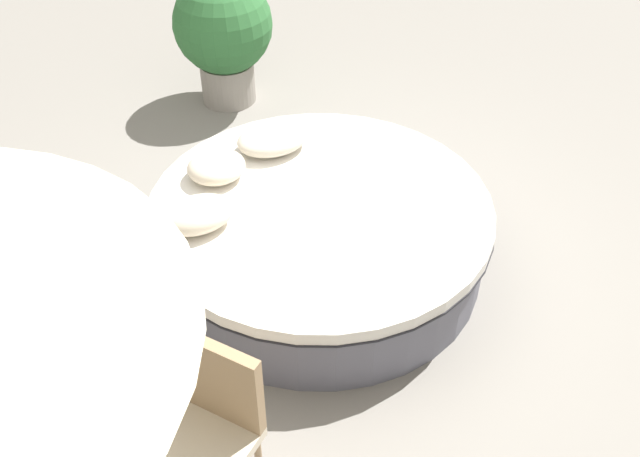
{
  "coord_description": "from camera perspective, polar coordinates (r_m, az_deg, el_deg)",
  "views": [
    {
      "loc": [
        -1.67,
        -3.25,
        3.42
      ],
      "look_at": [
        0.0,
        0.0,
        0.32
      ],
      "focal_mm": 39.57,
      "sensor_mm": 36.0,
      "label": 1
    }
  ],
  "objects": [
    {
      "name": "ground_plane",
      "position": [
        5.01,
        0.0,
        -2.83
      ],
      "size": [
        16.0,
        16.0,
        0.0
      ],
      "primitive_type": "plane",
      "color": "gray"
    },
    {
      "name": "round_bed",
      "position": [
        4.82,
        0.0,
        -0.42
      ],
      "size": [
        2.3,
        2.3,
        0.54
      ],
      "color": "#595966",
      "rests_on": "ground_plane"
    },
    {
      "name": "throw_pillow_0",
      "position": [
        5.14,
        -3.84,
        7.27
      ],
      "size": [
        0.53,
        0.4,
        0.18
      ],
      "primitive_type": "ellipsoid",
      "color": "beige",
      "rests_on": "round_bed"
    },
    {
      "name": "throw_pillow_1",
      "position": [
        4.89,
        -8.38,
        4.96
      ],
      "size": [
        0.4,
        0.38,
        0.18
      ],
      "primitive_type": "ellipsoid",
      "color": "beige",
      "rests_on": "round_bed"
    },
    {
      "name": "throw_pillow_2",
      "position": [
        4.48,
        -9.89,
        1.1
      ],
      "size": [
        0.47,
        0.33,
        0.19
      ],
      "primitive_type": "ellipsoid",
      "color": "beige",
      "rests_on": "round_bed"
    },
    {
      "name": "patio_chair",
      "position": [
        3.52,
        -9.43,
        -14.92
      ],
      "size": [
        0.71,
        0.71,
        0.98
      ],
      "rotation": [
        0.0,
        0.0,
        2.17
      ],
      "color": "#997A56",
      "rests_on": "ground_plane"
    },
    {
      "name": "planter",
      "position": [
        6.61,
        -7.82,
        15.53
      ],
      "size": [
        0.89,
        0.89,
        1.21
      ],
      "color": "gray",
      "rests_on": "ground_plane"
    }
  ]
}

